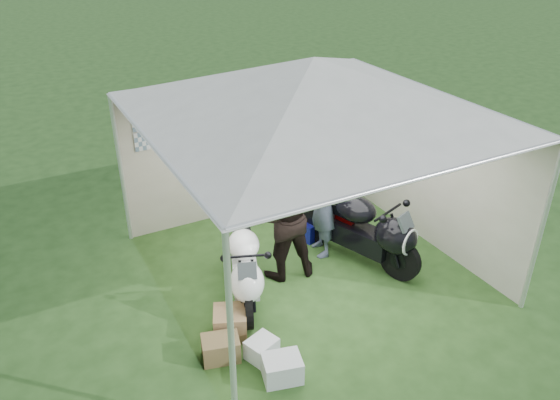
{
  "coord_description": "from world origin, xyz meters",
  "views": [
    {
      "loc": [
        -3.33,
        -5.42,
        4.53
      ],
      "look_at": [
        -0.26,
        0.35,
        1.01
      ],
      "focal_mm": 35.0,
      "sensor_mm": 36.0,
      "label": 1
    }
  ],
  "objects_px": {
    "crate_2": "(262,349)",
    "crate_3": "(221,348)",
    "motorcycle_white": "(245,265)",
    "motorcycle_black": "(364,228)",
    "person_dark_jacket": "(282,215)",
    "person_blue_jacket": "(323,204)",
    "crate_0": "(282,368)",
    "paddock_stand": "(312,230)",
    "equipment_box": "(336,197)",
    "crate_1": "(230,323)",
    "canopy_tent": "(312,92)"
  },
  "relations": [
    {
      "from": "person_dark_jacket",
      "to": "person_blue_jacket",
      "type": "bearing_deg",
      "value": -156.35
    },
    {
      "from": "paddock_stand",
      "to": "crate_2",
      "type": "bearing_deg",
      "value": -133.48
    },
    {
      "from": "motorcycle_black",
      "to": "crate_0",
      "type": "relative_size",
      "value": 4.78
    },
    {
      "from": "canopy_tent",
      "to": "motorcycle_white",
      "type": "bearing_deg",
      "value": -170.18
    },
    {
      "from": "motorcycle_white",
      "to": "equipment_box",
      "type": "height_order",
      "value": "motorcycle_white"
    },
    {
      "from": "crate_2",
      "to": "crate_3",
      "type": "xyz_separation_m",
      "value": [
        -0.41,
        0.2,
        0.02
      ]
    },
    {
      "from": "motorcycle_white",
      "to": "motorcycle_black",
      "type": "distance_m",
      "value": 1.83
    },
    {
      "from": "motorcycle_black",
      "to": "person_dark_jacket",
      "type": "xyz_separation_m",
      "value": [
        -1.15,
        0.28,
        0.36
      ]
    },
    {
      "from": "canopy_tent",
      "to": "crate_0",
      "type": "distance_m",
      "value": 3.21
    },
    {
      "from": "canopy_tent",
      "to": "equipment_box",
      "type": "bearing_deg",
      "value": 44.04
    },
    {
      "from": "crate_1",
      "to": "crate_3",
      "type": "height_order",
      "value": "crate_1"
    },
    {
      "from": "motorcycle_black",
      "to": "equipment_box",
      "type": "bearing_deg",
      "value": 51.47
    },
    {
      "from": "paddock_stand",
      "to": "crate_0",
      "type": "height_order",
      "value": "paddock_stand"
    },
    {
      "from": "equipment_box",
      "to": "crate_2",
      "type": "bearing_deg",
      "value": -136.34
    },
    {
      "from": "motorcycle_white",
      "to": "person_blue_jacket",
      "type": "bearing_deg",
      "value": 37.96
    },
    {
      "from": "motorcycle_black",
      "to": "crate_3",
      "type": "bearing_deg",
      "value": 178.78
    },
    {
      "from": "paddock_stand",
      "to": "crate_3",
      "type": "distance_m",
      "value": 2.81
    },
    {
      "from": "person_dark_jacket",
      "to": "crate_3",
      "type": "relative_size",
      "value": 4.44
    },
    {
      "from": "paddock_stand",
      "to": "motorcycle_black",
      "type": "bearing_deg",
      "value": -70.67
    },
    {
      "from": "canopy_tent",
      "to": "person_blue_jacket",
      "type": "bearing_deg",
      "value": 32.7
    },
    {
      "from": "paddock_stand",
      "to": "person_blue_jacket",
      "type": "xyz_separation_m",
      "value": [
        -0.08,
        -0.4,
        0.66
      ]
    },
    {
      "from": "motorcycle_white",
      "to": "person_dark_jacket",
      "type": "xyz_separation_m",
      "value": [
        0.67,
        0.24,
        0.42
      ]
    },
    {
      "from": "crate_0",
      "to": "crate_1",
      "type": "height_order",
      "value": "crate_1"
    },
    {
      "from": "canopy_tent",
      "to": "crate_3",
      "type": "xyz_separation_m",
      "value": [
        -1.75,
        -1.05,
        -2.44
      ]
    },
    {
      "from": "motorcycle_white",
      "to": "crate_2",
      "type": "xyz_separation_m",
      "value": [
        -0.3,
        -1.08,
        -0.39
      ]
    },
    {
      "from": "canopy_tent",
      "to": "paddock_stand",
      "type": "distance_m",
      "value": 2.56
    },
    {
      "from": "crate_1",
      "to": "paddock_stand",
      "type": "bearing_deg",
      "value": 35.41
    },
    {
      "from": "canopy_tent",
      "to": "motorcycle_black",
      "type": "xyz_separation_m",
      "value": [
        0.79,
        -0.22,
        -2.01
      ]
    },
    {
      "from": "crate_1",
      "to": "canopy_tent",
      "type": "bearing_deg",
      "value": 26.57
    },
    {
      "from": "paddock_stand",
      "to": "crate_3",
      "type": "xyz_separation_m",
      "value": [
        -2.23,
        -1.71,
        -0.01
      ]
    },
    {
      "from": "crate_0",
      "to": "crate_3",
      "type": "xyz_separation_m",
      "value": [
        -0.47,
        0.59,
        0.0
      ]
    },
    {
      "from": "canopy_tent",
      "to": "crate_2",
      "type": "bearing_deg",
      "value": -136.72
    },
    {
      "from": "crate_1",
      "to": "crate_2",
      "type": "distance_m",
      "value": 0.54
    },
    {
      "from": "canopy_tent",
      "to": "crate_1",
      "type": "xyz_separation_m",
      "value": [
        -1.5,
        -0.75,
        -2.4
      ]
    },
    {
      "from": "canopy_tent",
      "to": "crate_1",
      "type": "distance_m",
      "value": 2.93
    },
    {
      "from": "person_dark_jacket",
      "to": "equipment_box",
      "type": "distance_m",
      "value": 2.18
    },
    {
      "from": "person_dark_jacket",
      "to": "crate_0",
      "type": "relative_size",
      "value": 4.49
    },
    {
      "from": "canopy_tent",
      "to": "motorcycle_white",
      "type": "xyz_separation_m",
      "value": [
        -1.03,
        -0.18,
        -2.07
      ]
    },
    {
      "from": "motorcycle_black",
      "to": "paddock_stand",
      "type": "height_order",
      "value": "motorcycle_black"
    },
    {
      "from": "motorcycle_white",
      "to": "crate_2",
      "type": "height_order",
      "value": "motorcycle_white"
    },
    {
      "from": "motorcycle_black",
      "to": "equipment_box",
      "type": "relative_size",
      "value": 4.47
    },
    {
      "from": "canopy_tent",
      "to": "person_dark_jacket",
      "type": "bearing_deg",
      "value": 170.73
    },
    {
      "from": "motorcycle_black",
      "to": "crate_0",
      "type": "xyz_separation_m",
      "value": [
        -2.07,
        -1.42,
        -0.43
      ]
    },
    {
      "from": "paddock_stand",
      "to": "crate_1",
      "type": "height_order",
      "value": "crate_1"
    },
    {
      "from": "person_dark_jacket",
      "to": "crate_2",
      "type": "relative_size",
      "value": 5.66
    },
    {
      "from": "equipment_box",
      "to": "crate_1",
      "type": "xyz_separation_m",
      "value": [
        -2.81,
        -2.02,
        -0.05
      ]
    },
    {
      "from": "person_dark_jacket",
      "to": "crate_2",
      "type": "bearing_deg",
      "value": 62.47
    },
    {
      "from": "person_dark_jacket",
      "to": "equipment_box",
      "type": "xyz_separation_m",
      "value": [
        1.67,
        1.21,
        -0.71
      ]
    },
    {
      "from": "canopy_tent",
      "to": "person_dark_jacket",
      "type": "xyz_separation_m",
      "value": [
        -0.36,
        0.06,
        -1.65
      ]
    },
    {
      "from": "paddock_stand",
      "to": "equipment_box",
      "type": "height_order",
      "value": "equipment_box"
    }
  ]
}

